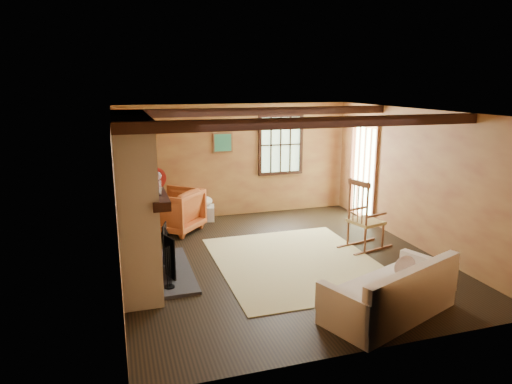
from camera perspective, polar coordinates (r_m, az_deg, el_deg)
name	(u,v)px	position (r m, az deg, el deg)	size (l,w,h in m)	color
ground	(280,259)	(7.59, 3.04, -8.38)	(5.50, 5.50, 0.00)	black
room_envelope	(289,158)	(7.46, 4.10, 4.27)	(5.02, 5.52, 2.44)	#AE7F3D
fireplace	(137,205)	(6.82, -14.68, -1.59)	(1.02, 2.30, 2.40)	#A14D3E
rug	(296,262)	(7.48, 5.03, -8.72)	(2.50, 3.00, 0.01)	tan
rocking_chair	(364,219)	(8.12, 13.38, -3.36)	(0.98, 0.67, 1.24)	tan
sofa	(393,296)	(6.03, 16.70, -12.35)	(1.97, 1.39, 0.73)	white
firewood_pile	(144,221)	(9.50, -13.88, -3.50)	(0.61, 0.11, 0.22)	brown
laundry_basket	(202,213)	(9.67, -6.72, -2.64)	(0.50, 0.38, 0.30)	white
basket_pillow	(202,201)	(9.60, -6.76, -1.15)	(0.44, 0.35, 0.22)	white
armchair	(175,211)	(8.96, -10.11, -2.30)	(0.89, 0.92, 0.83)	#BF6026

